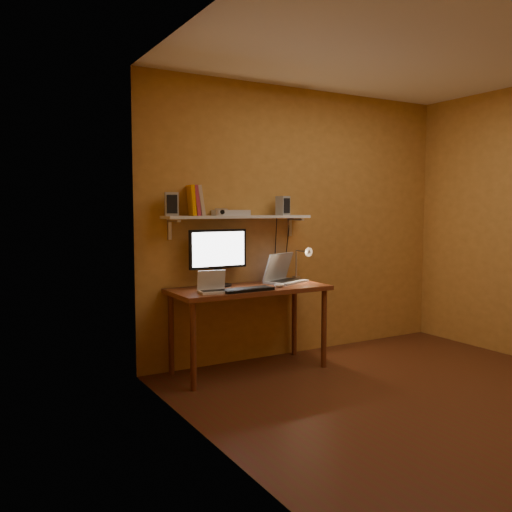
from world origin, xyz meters
TOP-DOWN VIEW (x-y plane):
  - room at (0.00, 0.00)m, footprint 3.44×3.24m
  - desk at (-0.77, 1.28)m, footprint 1.40×0.60m
  - wall_shelf at (-0.77, 1.47)m, footprint 1.40×0.25m
  - monitor at (-0.98, 1.47)m, footprint 0.56×0.25m
  - laptop at (-0.35, 1.40)m, footprint 0.45×0.40m
  - netbook at (-1.18, 1.16)m, footprint 0.26×0.20m
  - keyboard at (-0.90, 1.09)m, footprint 0.46×0.16m
  - mouse at (-0.55, 1.13)m, footprint 0.11×0.08m
  - desk_lamp at (-0.11, 1.41)m, footprint 0.09×0.23m
  - speaker_left at (-1.41, 1.47)m, footprint 0.14×0.14m
  - speaker_right at (-0.31, 1.47)m, footprint 0.12×0.12m
  - books at (-1.18, 1.50)m, footprint 0.16×0.19m
  - shelf_camera at (-0.98, 1.41)m, footprint 0.11×0.05m
  - router at (-0.85, 1.48)m, footprint 0.32×0.23m

SIDE VIEW (x-z plane):
  - desk at x=-0.77m, z-range 0.29..1.04m
  - keyboard at x=-0.90m, z-range 0.75..0.77m
  - mouse at x=-0.55m, z-range 0.75..0.79m
  - netbook at x=-1.18m, z-range 0.71..0.89m
  - laptop at x=-0.35m, z-range 0.68..0.96m
  - desk_lamp at x=-0.11m, z-range 0.77..1.15m
  - monitor at x=-0.98m, z-range 0.78..1.28m
  - room at x=0.00m, z-range -0.02..2.62m
  - wall_shelf at x=-0.77m, z-range 1.26..1.46m
  - router at x=-0.85m, z-range 1.38..1.43m
  - shelf_camera at x=-0.98m, z-range 1.37..1.44m
  - speaker_right at x=-0.31m, z-range 1.38..1.55m
  - speaker_left at x=-1.41m, z-range 1.38..1.57m
  - books at x=-1.18m, z-range 1.37..1.64m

